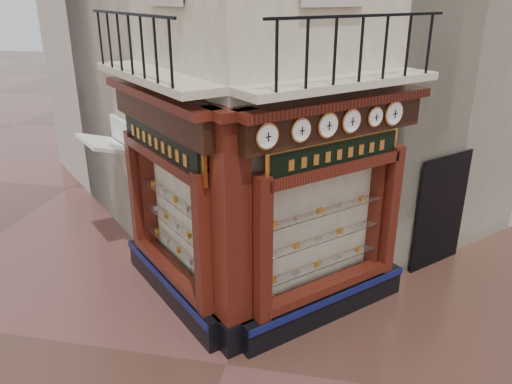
% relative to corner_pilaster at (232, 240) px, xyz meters
% --- Properties ---
extents(ground, '(80.00, 80.00, 0.00)m').
position_rel_corner_pilaster_xyz_m(ground, '(0.00, -0.50, -1.95)').
color(ground, '#462921').
rests_on(ground, ground).
extents(shopfront_left, '(2.86, 2.86, 3.98)m').
position_rel_corner_pilaster_xyz_m(shopfront_left, '(-1.41, 1.07, 0.03)').
color(shopfront_left, black).
rests_on(shopfront_left, ground).
extents(shopfront_right, '(2.86, 2.86, 3.98)m').
position_rel_corner_pilaster_xyz_m(shopfront_right, '(1.41, 1.07, 0.03)').
color(shopfront_right, black).
rests_on(shopfront_right, ground).
extents(corner_pilaster, '(0.85, 0.85, 3.98)m').
position_rel_corner_pilaster_xyz_m(corner_pilaster, '(0.00, 0.00, 0.00)').
color(corner_pilaster, black).
rests_on(corner_pilaster, ground).
extents(balcony, '(5.94, 2.97, 1.03)m').
position_rel_corner_pilaster_xyz_m(balcony, '(0.00, 0.99, 2.27)').
color(balcony, beige).
rests_on(balcony, ground).
extents(clock_a, '(0.30, 0.30, 0.38)m').
position_rel_corner_pilaster_xyz_m(clock_a, '(0.54, -0.06, 1.67)').
color(clock_a, '#BE833F').
rests_on(clock_a, ground).
extents(clock_b, '(0.29, 0.29, 0.36)m').
position_rel_corner_pilaster_xyz_m(clock_b, '(0.96, 0.35, 1.67)').
color(clock_b, '#BE833F').
rests_on(clock_b, ground).
extents(clock_c, '(0.31, 0.31, 0.39)m').
position_rel_corner_pilaster_xyz_m(clock_c, '(1.32, 0.71, 1.67)').
color(clock_c, '#BE833F').
rests_on(clock_c, ground).
extents(clock_d, '(0.31, 0.31, 0.38)m').
position_rel_corner_pilaster_xyz_m(clock_d, '(1.65, 1.05, 1.67)').
color(clock_d, '#BE833F').
rests_on(clock_d, ground).
extents(clock_e, '(0.27, 0.27, 0.33)m').
position_rel_corner_pilaster_xyz_m(clock_e, '(2.01, 1.41, 1.67)').
color(clock_e, '#BE833F').
rests_on(clock_e, ground).
extents(clock_f, '(0.33, 0.33, 0.41)m').
position_rel_corner_pilaster_xyz_m(clock_f, '(2.32, 1.71, 1.67)').
color(clock_f, '#BE833F').
rests_on(clock_f, ground).
extents(awning, '(1.50, 1.50, 0.30)m').
position_rel_corner_pilaster_xyz_m(awning, '(-3.48, 2.77, -1.95)').
color(awning, white).
rests_on(awning, ground).
extents(signboard_left, '(2.25, 2.25, 0.60)m').
position_rel_corner_pilaster_xyz_m(signboard_left, '(-1.46, 1.01, 1.15)').
color(signboard_left, gold).
rests_on(signboard_left, ground).
extents(signboard_right, '(1.97, 1.97, 0.53)m').
position_rel_corner_pilaster_xyz_m(signboard_right, '(1.46, 1.01, 1.15)').
color(signboard_right, gold).
rests_on(signboard_right, ground).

